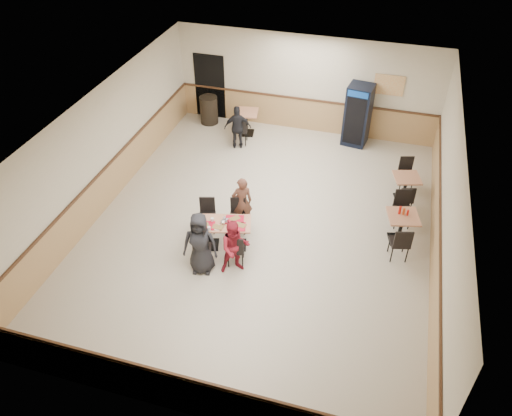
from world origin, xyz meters
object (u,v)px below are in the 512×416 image
(main_table, at_px, (223,231))
(diner_woman_left, at_px, (200,244))
(diner_man_opposite, at_px, (242,202))
(side_table_far, at_px, (406,184))
(lone_diner, at_px, (238,127))
(pepsi_cooler, at_px, (358,115))
(side_table_near, at_px, (401,224))
(trash_bin, at_px, (209,110))
(back_table, at_px, (246,119))
(diner_woman_right, at_px, (235,247))

(main_table, bearing_deg, diner_woman_left, -117.90)
(diner_man_opposite, height_order, side_table_far, diner_man_opposite)
(lone_diner, bearing_deg, main_table, 85.89)
(diner_man_opposite, bearing_deg, diner_woman_left, 49.29)
(diner_man_opposite, relative_size, side_table_far, 1.70)
(main_table, xyz_separation_m, side_table_far, (3.90, 2.99, 0.00))
(lone_diner, height_order, pepsi_cooler, pepsi_cooler)
(side_table_near, xyz_separation_m, trash_bin, (-6.24, 4.13, -0.05))
(diner_man_opposite, relative_size, lone_diner, 1.01)
(lone_diner, relative_size, back_table, 1.64)
(diner_woman_right, bearing_deg, trash_bin, 88.08)
(pepsi_cooler, bearing_deg, side_table_near, -61.34)
(back_table, height_order, trash_bin, trash_bin)
(diner_woman_right, bearing_deg, diner_woman_left, 168.03)
(diner_man_opposite, relative_size, pepsi_cooler, 0.73)
(lone_diner, distance_m, pepsi_cooler, 3.55)
(main_table, xyz_separation_m, pepsi_cooler, (2.32, 5.49, 0.47))
(pepsi_cooler, height_order, trash_bin, pepsi_cooler)
(diner_man_opposite, height_order, pepsi_cooler, pepsi_cooler)
(main_table, bearing_deg, side_table_far, 22.43)
(diner_woman_right, xyz_separation_m, trash_bin, (-2.87, 6.12, -0.22))
(lone_diner, distance_m, back_table, 0.87)
(diner_woman_right, relative_size, trash_bin, 1.49)
(diner_man_opposite, height_order, side_table_near, diner_man_opposite)
(diner_woman_left, height_order, diner_woman_right, diner_woman_left)
(back_table, bearing_deg, side_table_near, -37.73)
(lone_diner, bearing_deg, side_table_far, 148.29)
(main_table, height_order, pepsi_cooler, pepsi_cooler)
(lone_diner, distance_m, side_table_far, 5.06)
(side_table_far, bearing_deg, pepsi_cooler, 122.41)
(main_table, xyz_separation_m, trash_bin, (-2.36, 5.45, -0.01))
(main_table, distance_m, diner_woman_right, 0.86)
(main_table, bearing_deg, diner_woman_right, -67.62)
(diner_woman_left, distance_m, lone_diner, 5.17)
(diner_woman_right, relative_size, side_table_near, 1.59)
(side_table_near, xyz_separation_m, pepsi_cooler, (-1.57, 4.17, 0.44))
(main_table, distance_m, pepsi_cooler, 5.98)
(trash_bin, bearing_deg, pepsi_cooler, 0.53)
(diner_man_opposite, xyz_separation_m, side_table_near, (3.69, 0.46, -0.19))
(diner_woman_left, bearing_deg, main_table, 67.11)
(diner_woman_right, height_order, side_table_far, diner_woman_right)
(lone_diner, bearing_deg, pepsi_cooler, -176.79)
(pepsi_cooler, bearing_deg, diner_man_opposite, -106.55)
(main_table, xyz_separation_m, back_table, (-1.00, 5.10, 0.04))
(diner_woman_right, bearing_deg, side_table_far, 20.15)
(main_table, distance_m, back_table, 5.20)
(main_table, bearing_deg, pepsi_cooler, 52.07)
(diner_woman_left, height_order, side_table_near, diner_woman_left)
(diner_woman_right, height_order, lone_diner, lone_diner)
(diner_woman_left, height_order, back_table, diner_woman_left)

